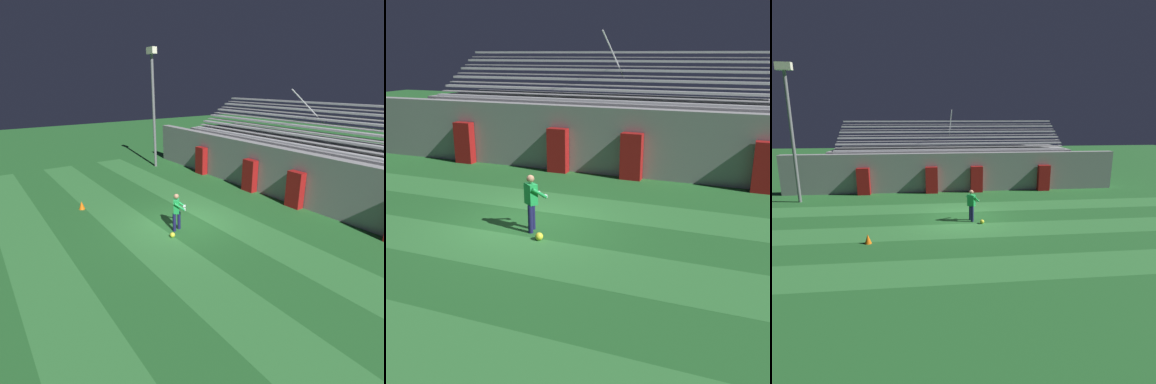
{
  "view_description": "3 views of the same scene",
  "coord_description": "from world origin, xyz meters",
  "views": [
    {
      "loc": [
        11.2,
        -7.37,
        6.12
      ],
      "look_at": [
        0.47,
        0.28,
        1.62
      ],
      "focal_mm": 30.0,
      "sensor_mm": 36.0,
      "label": 1
    },
    {
      "loc": [
        6.06,
        -11.23,
        4.91
      ],
      "look_at": [
        1.5,
        0.38,
        1.05
      ],
      "focal_mm": 42.0,
      "sensor_mm": 36.0,
      "label": 2
    },
    {
      "loc": [
        -1.66,
        -16.54,
        5.45
      ],
      "look_at": [
        -0.07,
        -1.37,
        1.79
      ],
      "focal_mm": 30.0,
      "sensor_mm": 36.0,
      "label": 3
    }
  ],
  "objects": [
    {
      "name": "bleacher_stand",
      "position": [
        -0.0,
        9.19,
        1.51
      ],
      "size": [
        18.0,
        4.75,
        5.83
      ],
      "color": "gray",
      "rests_on": "ground"
    },
    {
      "name": "goalkeeper",
      "position": [
        0.42,
        -0.48,
        0.95
      ],
      "size": [
        0.74,
        0.72,
        1.67
      ],
      "color": "#19194C",
      "rests_on": "ground"
    },
    {
      "name": "soccer_ball",
      "position": [
        0.91,
        -1.03,
        0.11
      ],
      "size": [
        0.22,
        0.22,
        0.22
      ],
      "primitive_type": "sphere",
      "color": "yellow",
      "rests_on": "ground"
    },
    {
      "name": "back_wall",
      "position": [
        0.0,
        6.5,
        1.4
      ],
      "size": [
        24.0,
        0.6,
        2.8
      ],
      "primitive_type": "cube",
      "color": "gray",
      "rests_on": "ground"
    },
    {
      "name": "turf_stripe_far",
      "position": [
        0.0,
        2.07,
        0.0
      ],
      "size": [
        28.0,
        2.02,
        0.01
      ],
      "primitive_type": "cube",
      "color": "#337A38",
      "rests_on": "ground"
    },
    {
      "name": "padding_pillar_far_left",
      "position": [
        -6.34,
        5.95,
        0.94
      ],
      "size": [
        0.86,
        0.44,
        1.89
      ],
      "primitive_type": "cube",
      "color": "maroon",
      "rests_on": "ground"
    },
    {
      "name": "padding_pillar_gate_right",
      "position": [
        1.61,
        5.95,
        0.94
      ],
      "size": [
        0.86,
        0.44,
        1.89
      ],
      "primitive_type": "cube",
      "color": "maroon",
      "rests_on": "ground"
    },
    {
      "name": "padding_pillar_far_right",
      "position": [
        6.61,
        5.95,
        0.94
      ],
      "size": [
        0.86,
        0.44,
        1.89
      ],
      "primitive_type": "cube",
      "color": "maroon",
      "rests_on": "ground"
    },
    {
      "name": "padding_pillar_gate_left",
      "position": [
        -1.61,
        5.95,
        0.94
      ],
      "size": [
        0.86,
        0.44,
        1.89
      ],
      "primitive_type": "cube",
      "color": "maroon",
      "rests_on": "ground"
    },
    {
      "name": "turf_stripe_mid",
      "position": [
        0.0,
        -1.97,
        0.0
      ],
      "size": [
        28.0,
        2.02,
        0.01
      ],
      "primitive_type": "cube",
      "color": "#337A38",
      "rests_on": "ground"
    },
    {
      "name": "ground_plane",
      "position": [
        0.0,
        0.0,
        0.0
      ],
      "size": [
        80.0,
        80.0,
        0.0
      ],
      "primitive_type": "plane",
      "color": "#236028"
    }
  ]
}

